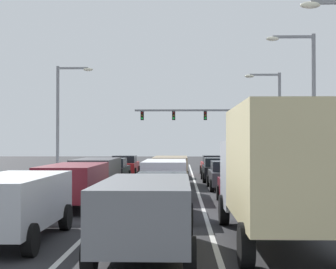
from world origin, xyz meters
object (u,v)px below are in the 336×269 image
object	(u,v)px
street_lamp_right_far	(274,114)
roadside_sign_right	(300,124)
sedan_maroon_right_lane_second	(244,186)
sedan_red_right_lane_fifth	(214,165)
sedan_navy_center_lane_second	(162,194)
sedan_black_left_lane_fourth	(112,170)
suv_maroon_left_lane_second	(74,182)
street_lamp_left_mid	(63,110)
traffic_light_gantry	(199,122)
suv_white_center_lane_third	(165,174)
sedan_charcoal_right_lane_third	(227,175)
suv_silver_left_lane_nearest	(13,202)
suv_charcoal_left_lane_third	(96,171)
box_truck_right_lane_nearest	(279,167)
street_lamp_right_mid	(307,96)
sedan_black_right_lane_fourth	(217,169)
sedan_red_left_lane_fifth	(125,165)
sedan_green_center_lane_fifth	(170,166)
suv_tan_center_lane_fourth	(171,168)
suv_gray_center_lane_nearest	(146,210)

from	to	relation	value
street_lamp_right_far	roadside_sign_right	distance (m)	4.85
sedan_maroon_right_lane_second	sedan_red_right_lane_fifth	distance (m)	18.50
sedan_navy_center_lane_second	sedan_black_left_lane_fourth	size ratio (longest dim) A/B	1.00
suv_maroon_left_lane_second	street_lamp_left_mid	world-z (taller)	street_lamp_left_mid
traffic_light_gantry	sedan_navy_center_lane_second	bearing A→B (deg)	-93.86
traffic_light_gantry	street_lamp_right_far	world-z (taller)	street_lamp_right_far
street_lamp_left_mid	traffic_light_gantry	bearing A→B (deg)	60.26
traffic_light_gantry	roadside_sign_right	size ratio (longest dim) A/B	1.99
sedan_black_left_lane_fourth	traffic_light_gantry	bearing A→B (deg)	74.56
sedan_red_right_lane_fifth	suv_white_center_lane_third	distance (m)	15.66
sedan_charcoal_right_lane_third	suv_silver_left_lane_nearest	xyz separation A→B (m)	(-6.71, -14.55, 0.25)
sedan_charcoal_right_lane_third	street_lamp_right_far	size ratio (longest dim) A/B	0.59
sedan_charcoal_right_lane_third	suv_charcoal_left_lane_third	size ratio (longest dim) A/B	0.92
suv_white_center_lane_third	roadside_sign_right	distance (m)	20.67
sedan_black_left_lane_fourth	street_lamp_left_mid	world-z (taller)	street_lamp_left_mid
sedan_navy_center_lane_second	suv_white_center_lane_third	bearing A→B (deg)	91.11
box_truck_right_lane_nearest	suv_charcoal_left_lane_third	size ratio (longest dim) A/B	1.47
sedan_charcoal_right_lane_third	street_lamp_right_mid	xyz separation A→B (m)	(4.34, 0.21, 4.23)
sedan_maroon_right_lane_second	street_lamp_right_mid	distance (m)	9.20
sedan_black_right_lane_fourth	street_lamp_right_far	world-z (taller)	street_lamp_right_far
suv_maroon_left_lane_second	street_lamp_right_far	size ratio (longest dim) A/B	0.64
sedan_red_left_lane_fifth	street_lamp_right_far	xyz separation A→B (m)	(11.11, -1.00, 3.84)
suv_white_center_lane_third	street_lamp_right_mid	world-z (taller)	street_lamp_right_mid
roadside_sign_right	sedan_green_center_lane_fifth	bearing A→B (deg)	-156.11
suv_maroon_left_lane_second	sedan_charcoal_right_lane_third	bearing A→B (deg)	51.19
box_truck_right_lane_nearest	sedan_red_left_lane_fifth	distance (m)	26.72
sedan_black_right_lane_fourth	roadside_sign_right	world-z (taller)	roadside_sign_right
sedan_red_right_lane_fifth	sedan_navy_center_lane_second	bearing A→B (deg)	-97.99
sedan_black_right_lane_fourth	street_lamp_right_far	bearing A→B (deg)	44.33
sedan_navy_center_lane_second	suv_tan_center_lane_fourth	world-z (taller)	suv_tan_center_lane_fourth
suv_maroon_left_lane_second	suv_charcoal_left_lane_third	size ratio (longest dim) A/B	1.00
box_truck_right_lane_nearest	suv_silver_left_lane_nearest	size ratio (longest dim) A/B	1.47
suv_white_center_lane_third	street_lamp_left_mid	size ratio (longest dim) A/B	0.61
box_truck_right_lane_nearest	sedan_maroon_right_lane_second	xyz separation A→B (m)	(0.09, 7.96, -1.14)
sedan_navy_center_lane_second	suv_gray_center_lane_nearest	bearing A→B (deg)	-91.44
suv_charcoal_left_lane_third	roadside_sign_right	world-z (taller)	roadside_sign_right
sedan_red_right_lane_fifth	sedan_maroon_right_lane_second	bearing A→B (deg)	-89.74
box_truck_right_lane_nearest	suv_charcoal_left_lane_third	distance (m)	15.13
suv_gray_center_lane_nearest	traffic_light_gantry	xyz separation A→B (m)	(2.69, 43.43, 3.72)
suv_gray_center_lane_nearest	suv_white_center_lane_third	xyz separation A→B (m)	(0.02, 12.42, 0.00)
street_lamp_left_mid	sedan_red_right_lane_fifth	bearing A→B (deg)	13.61
suv_gray_center_lane_nearest	street_lamp_left_mid	xyz separation A→B (m)	(-7.79, 25.09, 3.79)
suv_gray_center_lane_nearest	street_lamp_right_far	world-z (taller)	street_lamp_right_far
suv_gray_center_lane_nearest	sedan_red_right_lane_fifth	bearing A→B (deg)	83.37
suv_charcoal_left_lane_third	suv_tan_center_lane_fourth	bearing A→B (deg)	45.55
box_truck_right_lane_nearest	sedan_charcoal_right_lane_third	size ratio (longest dim) A/B	1.60
sedan_maroon_right_lane_second	sedan_black_right_lane_fourth	world-z (taller)	same
box_truck_right_lane_nearest	sedan_red_left_lane_fifth	xyz separation A→B (m)	(-6.74, 25.83, -1.14)
street_lamp_right_mid	street_lamp_left_mid	bearing A→B (deg)	150.03
sedan_navy_center_lane_second	suv_tan_center_lane_fourth	xyz separation A→B (m)	(-0.01, 12.80, 0.25)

